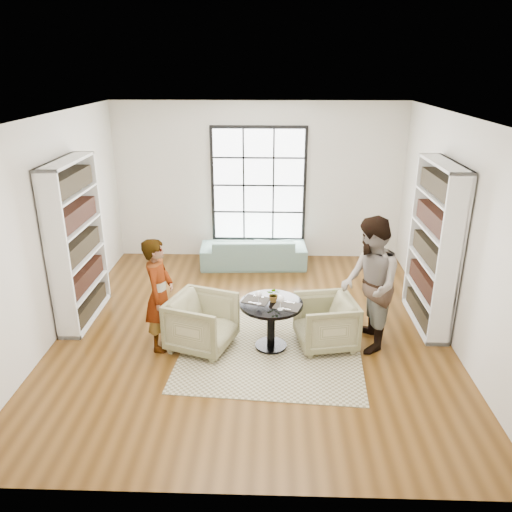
{
  "coord_description": "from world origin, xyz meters",
  "views": [
    {
      "loc": [
        0.26,
        -6.4,
        3.63
      ],
      "look_at": [
        0.04,
        0.4,
        0.99
      ],
      "focal_mm": 35.0,
      "sensor_mm": 36.0,
      "label": 1
    }
  ],
  "objects_px": {
    "armchair_right": "(325,322)",
    "wine_glass_left": "(259,295)",
    "wine_glass_right": "(281,300)",
    "pedestal_table": "(271,315)",
    "person_left": "(159,295)",
    "sofa": "(254,251)",
    "person_right": "(370,285)",
    "flower_centerpiece": "(274,294)",
    "armchair_left": "(202,323)"
  },
  "relations": [
    {
      "from": "wine_glass_left",
      "to": "sofa",
      "type": "bearing_deg",
      "value": 93.47
    },
    {
      "from": "flower_centerpiece",
      "to": "armchair_right",
      "type": "bearing_deg",
      "value": 3.0
    },
    {
      "from": "wine_glass_right",
      "to": "flower_centerpiece",
      "type": "xyz_separation_m",
      "value": [
        -0.08,
        0.23,
        -0.04
      ]
    },
    {
      "from": "armchair_right",
      "to": "wine_glass_right",
      "type": "height_order",
      "value": "wine_glass_right"
    },
    {
      "from": "pedestal_table",
      "to": "armchair_right",
      "type": "bearing_deg",
      "value": 6.28
    },
    {
      "from": "armchair_right",
      "to": "person_left",
      "type": "relative_size",
      "value": 0.49
    },
    {
      "from": "armchair_right",
      "to": "flower_centerpiece",
      "type": "xyz_separation_m",
      "value": [
        -0.7,
        -0.04,
        0.42
      ]
    },
    {
      "from": "pedestal_table",
      "to": "wine_glass_left",
      "type": "height_order",
      "value": "wine_glass_left"
    },
    {
      "from": "sofa",
      "to": "wine_glass_left",
      "type": "xyz_separation_m",
      "value": [
        0.18,
        -2.99,
        0.52
      ]
    },
    {
      "from": "armchair_left",
      "to": "armchair_right",
      "type": "bearing_deg",
      "value": -67.58
    },
    {
      "from": "armchair_right",
      "to": "flower_centerpiece",
      "type": "distance_m",
      "value": 0.82
    },
    {
      "from": "armchair_left",
      "to": "person_left",
      "type": "height_order",
      "value": "person_left"
    },
    {
      "from": "person_left",
      "to": "wine_glass_left",
      "type": "relative_size",
      "value": 8.36
    },
    {
      "from": "sofa",
      "to": "pedestal_table",
      "type": "bearing_deg",
      "value": 93.89
    },
    {
      "from": "sofa",
      "to": "person_left",
      "type": "relative_size",
      "value": 1.27
    },
    {
      "from": "wine_glass_left",
      "to": "wine_glass_right",
      "type": "relative_size",
      "value": 0.95
    },
    {
      "from": "armchair_right",
      "to": "wine_glass_left",
      "type": "height_order",
      "value": "wine_glass_left"
    },
    {
      "from": "pedestal_table",
      "to": "flower_centerpiece",
      "type": "bearing_deg",
      "value": 51.64
    },
    {
      "from": "pedestal_table",
      "to": "person_right",
      "type": "xyz_separation_m",
      "value": [
        1.29,
        0.08,
        0.42
      ]
    },
    {
      "from": "person_right",
      "to": "sofa",
      "type": "bearing_deg",
      "value": -152.97
    },
    {
      "from": "pedestal_table",
      "to": "person_left",
      "type": "height_order",
      "value": "person_left"
    },
    {
      "from": "pedestal_table",
      "to": "person_right",
      "type": "relative_size",
      "value": 0.46
    },
    {
      "from": "armchair_right",
      "to": "wine_glass_left",
      "type": "relative_size",
      "value": 4.13
    },
    {
      "from": "pedestal_table",
      "to": "flower_centerpiece",
      "type": "xyz_separation_m",
      "value": [
        0.04,
        0.04,
        0.28
      ]
    },
    {
      "from": "person_left",
      "to": "wine_glass_left",
      "type": "height_order",
      "value": "person_left"
    },
    {
      "from": "armchair_right",
      "to": "flower_centerpiece",
      "type": "relative_size",
      "value": 3.81
    },
    {
      "from": "pedestal_table",
      "to": "person_left",
      "type": "distance_m",
      "value": 1.51
    },
    {
      "from": "wine_glass_left",
      "to": "flower_centerpiece",
      "type": "height_order",
      "value": "flower_centerpiece"
    },
    {
      "from": "armchair_left",
      "to": "person_right",
      "type": "distance_m",
      "value": 2.28
    },
    {
      "from": "armchair_left",
      "to": "wine_glass_left",
      "type": "distance_m",
      "value": 0.88
    },
    {
      "from": "wine_glass_right",
      "to": "person_left",
      "type": "bearing_deg",
      "value": 173.9
    },
    {
      "from": "armchair_left",
      "to": "armchair_right",
      "type": "distance_m",
      "value": 1.67
    },
    {
      "from": "flower_centerpiece",
      "to": "person_right",
      "type": "bearing_deg",
      "value": 1.68
    },
    {
      "from": "armchair_left",
      "to": "person_left",
      "type": "relative_size",
      "value": 0.52
    },
    {
      "from": "armchair_right",
      "to": "wine_glass_right",
      "type": "xyz_separation_m",
      "value": [
        -0.62,
        -0.27,
        0.46
      ]
    },
    {
      "from": "pedestal_table",
      "to": "flower_centerpiece",
      "type": "distance_m",
      "value": 0.29
    },
    {
      "from": "wine_glass_right",
      "to": "flower_centerpiece",
      "type": "relative_size",
      "value": 0.97
    },
    {
      "from": "wine_glass_left",
      "to": "wine_glass_right",
      "type": "height_order",
      "value": "wine_glass_right"
    },
    {
      "from": "armchair_left",
      "to": "flower_centerpiece",
      "type": "height_order",
      "value": "flower_centerpiece"
    },
    {
      "from": "armchair_left",
      "to": "wine_glass_right",
      "type": "distance_m",
      "value": 1.15
    },
    {
      "from": "pedestal_table",
      "to": "armchair_right",
      "type": "height_order",
      "value": "armchair_right"
    },
    {
      "from": "armchair_right",
      "to": "wine_glass_right",
      "type": "bearing_deg",
      "value": -76.95
    },
    {
      "from": "person_left",
      "to": "person_right",
      "type": "height_order",
      "value": "person_right"
    },
    {
      "from": "person_left",
      "to": "person_right",
      "type": "relative_size",
      "value": 0.85
    },
    {
      "from": "pedestal_table",
      "to": "wine_glass_left",
      "type": "distance_m",
      "value": 0.36
    },
    {
      "from": "sofa",
      "to": "armchair_left",
      "type": "relative_size",
      "value": 2.44
    },
    {
      "from": "sofa",
      "to": "wine_glass_left",
      "type": "bearing_deg",
      "value": 90.63
    },
    {
      "from": "pedestal_table",
      "to": "armchair_left",
      "type": "relative_size",
      "value": 1.04
    },
    {
      "from": "armchair_left",
      "to": "person_right",
      "type": "bearing_deg",
      "value": -68.42
    },
    {
      "from": "person_right",
      "to": "wine_glass_right",
      "type": "xyz_separation_m",
      "value": [
        -1.17,
        -0.27,
        -0.1
      ]
    }
  ]
}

